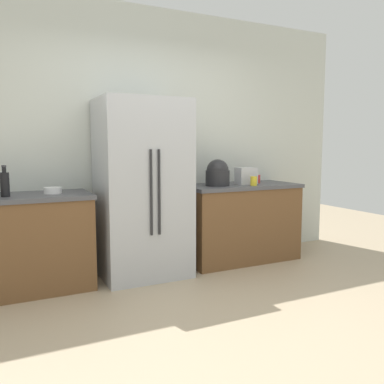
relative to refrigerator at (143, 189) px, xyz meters
name	(u,v)px	position (x,y,z in m)	size (l,w,h in m)	color
ground_plane	(224,323)	(0.16, -1.37, -0.90)	(10.36, 10.36, 0.00)	tan
kitchen_back_panel	(143,139)	(0.16, 0.42, 0.51)	(5.18, 0.10, 2.82)	silver
counter_left	(22,243)	(-1.15, 0.04, -0.45)	(1.24, 0.66, 0.89)	brown
counter_right	(240,222)	(1.20, 0.04, -0.45)	(1.35, 0.66, 0.89)	brown
refrigerator	(143,189)	(0.00, 0.00, 0.00)	(0.87, 0.72, 1.79)	#B2B5BA
toaster	(246,176)	(1.27, 0.03, 0.09)	(0.23, 0.15, 0.19)	silver
rice_cooker	(218,174)	(0.88, 0.01, 0.13)	(0.27, 0.27, 0.29)	#262628
bottle_b	(5,184)	(-1.27, -0.03, 0.11)	(0.08, 0.08, 0.28)	black
cup_a	(254,181)	(1.25, -0.16, 0.04)	(0.07, 0.07, 0.10)	yellow
cup_b	(257,179)	(1.47, 0.10, 0.04)	(0.08, 0.08, 0.09)	red
bowl_a	(53,190)	(-0.87, 0.04, 0.02)	(0.16, 0.16, 0.06)	white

